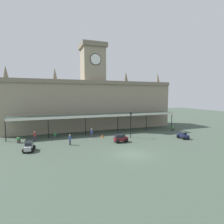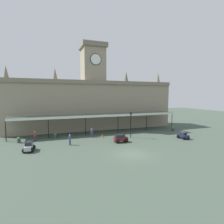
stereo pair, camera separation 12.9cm
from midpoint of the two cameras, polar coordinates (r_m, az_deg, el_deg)
ground_plane at (r=24.38m, az=6.60°, el=-13.02°), size 140.00×140.00×0.00m
station_building at (r=42.06m, az=-5.80°, el=3.18°), size 36.73×6.73×19.03m
entrance_canopy at (r=36.86m, az=-3.59°, el=-0.81°), size 33.51×3.26×3.89m
car_silver_estate at (r=27.82m, az=-24.47°, el=-9.94°), size 1.68×2.32×1.27m
car_maroon_estate at (r=29.95m, az=2.83°, el=-8.40°), size 2.26×1.55×1.27m
car_navy_sedan at (r=34.72m, az=21.46°, el=-6.97°), size 1.62×2.11×1.19m
pedestrian_beside_cars at (r=33.25m, az=-22.95°, el=-6.83°), size 0.34×0.34×1.67m
pedestrian_crossing_forecourt at (r=33.34m, az=-6.23°, el=-6.41°), size 0.37×0.34×1.67m
pedestrian_near_entrance at (r=29.00m, az=-12.92°, el=-8.28°), size 0.34×0.37×1.67m
victorian_lamppost at (r=32.80m, az=6.02°, el=-2.94°), size 0.30×0.30×4.78m
traffic_cone at (r=33.23m, az=-2.95°, el=-7.43°), size 0.40×0.40×0.68m
planter_near_kerb at (r=33.14m, az=-27.07°, el=-7.77°), size 0.60×0.60×0.96m
planter_by_canopy at (r=41.56m, az=18.57°, el=-4.92°), size 0.60×0.60×0.96m
planter_forecourt_centre at (r=34.37m, az=-17.25°, el=-6.98°), size 0.60×0.60×0.96m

